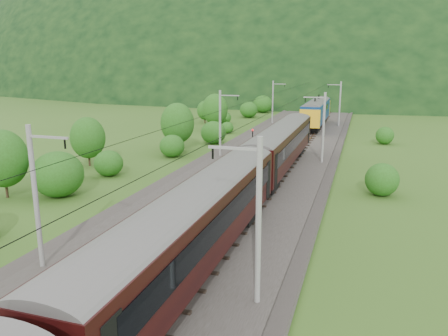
% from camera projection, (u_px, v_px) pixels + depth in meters
% --- Properties ---
extents(ground, '(600.00, 600.00, 0.00)m').
position_uv_depth(ground, '(141.00, 287.00, 22.81)').
color(ground, '#355A1C').
rests_on(ground, ground).
extents(railbed, '(14.00, 220.00, 0.30)m').
position_uv_depth(railbed, '(207.00, 221.00, 32.04)').
color(railbed, '#38332D').
rests_on(railbed, ground).
extents(track_left, '(2.40, 220.00, 0.27)m').
position_uv_depth(track_left, '(177.00, 215.00, 32.70)').
color(track_left, brown).
rests_on(track_left, railbed).
extents(track_right, '(2.40, 220.00, 0.27)m').
position_uv_depth(track_right, '(238.00, 222.00, 31.28)').
color(track_right, brown).
rests_on(track_right, railbed).
extents(catenary_left, '(2.54, 192.28, 8.00)m').
position_uv_depth(catenary_left, '(221.00, 122.00, 53.22)').
color(catenary_left, gray).
rests_on(catenary_left, railbed).
extents(catenary_right, '(2.54, 192.28, 8.00)m').
position_uv_depth(catenary_right, '(323.00, 126.00, 49.59)').
color(catenary_right, gray).
rests_on(catenary_right, railbed).
extents(overhead_wires, '(4.83, 198.00, 0.03)m').
position_uv_depth(overhead_wires, '(206.00, 127.00, 30.42)').
color(overhead_wires, black).
rests_on(overhead_wires, ground).
extents(mountain_main, '(504.00, 360.00, 244.00)m').
position_uv_depth(mountain_main, '(348.00, 83.00, 263.66)').
color(mountain_main, black).
rests_on(mountain_main, ground).
extents(mountain_ridge, '(336.00, 280.00, 132.00)m').
position_uv_depth(mountain_ridge, '(189.00, 79.00, 336.27)').
color(mountain_ridge, black).
rests_on(mountain_ridge, ground).
extents(hazard_post_near, '(0.16, 0.16, 1.46)m').
position_uv_depth(hazard_post_near, '(307.00, 118.00, 85.44)').
color(hazard_post_near, red).
rests_on(hazard_post_near, railbed).
extents(hazard_post_far, '(0.16, 0.16, 1.45)m').
position_uv_depth(hazard_post_far, '(305.00, 125.00, 76.43)').
color(hazard_post_far, red).
rests_on(hazard_post_far, railbed).
extents(signal, '(0.25, 0.25, 2.30)m').
position_uv_depth(signal, '(253.00, 136.00, 60.41)').
color(signal, black).
rests_on(signal, railbed).
extents(vegetation_left, '(12.69, 144.95, 6.91)m').
position_uv_depth(vegetation_left, '(92.00, 153.00, 42.84)').
color(vegetation_left, '#265416').
rests_on(vegetation_left, ground).
extents(vegetation_right, '(6.01, 91.45, 2.63)m').
position_uv_depth(vegetation_right, '(384.00, 187.00, 37.06)').
color(vegetation_right, '#265416').
rests_on(vegetation_right, ground).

